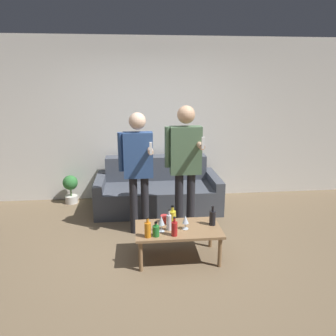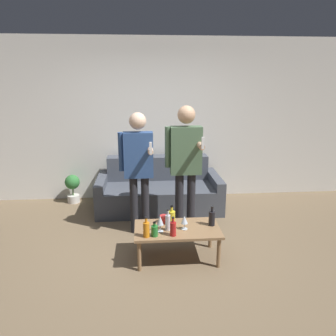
% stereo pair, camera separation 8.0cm
% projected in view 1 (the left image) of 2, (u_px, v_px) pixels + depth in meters
% --- Properties ---
extents(ground_plane, '(16.00, 16.00, 0.00)m').
position_uv_depth(ground_plane, '(161.00, 260.00, 3.80)').
color(ground_plane, '#756047').
extents(wall_back, '(8.00, 0.06, 2.70)m').
position_uv_depth(wall_back, '(150.00, 120.00, 5.54)').
color(wall_back, silver).
rests_on(wall_back, ground_plane).
extents(couch, '(1.95, 0.95, 0.79)m').
position_uv_depth(couch, '(157.00, 190.00, 5.31)').
color(couch, '#474C56').
rests_on(couch, ground_plane).
extents(coffee_table, '(0.98, 0.55, 0.38)m').
position_uv_depth(coffee_table, '(178.00, 231.00, 3.76)').
color(coffee_table, '#8E6B47').
rests_on(coffee_table, ground_plane).
extents(bottle_orange, '(0.08, 0.08, 0.24)m').
position_uv_depth(bottle_orange, '(173.00, 217.00, 3.80)').
color(bottle_orange, yellow).
rests_on(bottle_orange, coffee_table).
extents(bottle_green, '(0.07, 0.07, 0.22)m').
position_uv_depth(bottle_green, '(174.00, 228.00, 3.54)').
color(bottle_green, '#B21E1E').
rests_on(bottle_green, coffee_table).
extents(bottle_dark, '(0.07, 0.07, 0.23)m').
position_uv_depth(bottle_dark, '(148.00, 229.00, 3.51)').
color(bottle_dark, orange).
rests_on(bottle_dark, coffee_table).
extents(bottle_yellow, '(0.07, 0.07, 0.16)m').
position_uv_depth(bottle_yellow, '(156.00, 231.00, 3.53)').
color(bottle_yellow, '#23752D').
rests_on(bottle_yellow, coffee_table).
extents(bottle_red, '(0.06, 0.06, 0.25)m').
position_uv_depth(bottle_red, '(169.00, 222.00, 3.67)').
color(bottle_red, silver).
rests_on(bottle_red, coffee_table).
extents(bottle_clear, '(0.07, 0.07, 0.24)m').
position_uv_depth(bottle_clear, '(212.00, 217.00, 3.80)').
color(bottle_clear, black).
rests_on(bottle_clear, coffee_table).
extents(wine_glass_near, '(0.08, 0.08, 0.19)m').
position_uv_depth(wine_glass_near, '(161.00, 221.00, 3.62)').
color(wine_glass_near, silver).
rests_on(wine_glass_near, coffee_table).
extents(wine_glass_far, '(0.08, 0.08, 0.16)m').
position_uv_depth(wine_glass_far, '(185.00, 220.00, 3.69)').
color(wine_glass_far, silver).
rests_on(wine_glass_far, coffee_table).
extents(cup_on_table, '(0.09, 0.09, 0.09)m').
position_uv_depth(cup_on_table, '(164.00, 219.00, 3.88)').
color(cup_on_table, red).
rests_on(cup_on_table, coffee_table).
extents(person_standing_left, '(0.44, 0.41, 1.63)m').
position_uv_depth(person_standing_left, '(138.00, 163.00, 4.24)').
color(person_standing_left, '#232328').
rests_on(person_standing_left, ground_plane).
extents(person_standing_right, '(0.47, 0.43, 1.71)m').
position_uv_depth(person_standing_right, '(185.00, 159.00, 4.25)').
color(person_standing_right, '#232328').
rests_on(person_standing_right, ground_plane).
extents(potted_plant, '(0.25, 0.25, 0.48)m').
position_uv_depth(potted_plant, '(71.00, 187.00, 5.47)').
color(potted_plant, silver).
rests_on(potted_plant, ground_plane).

